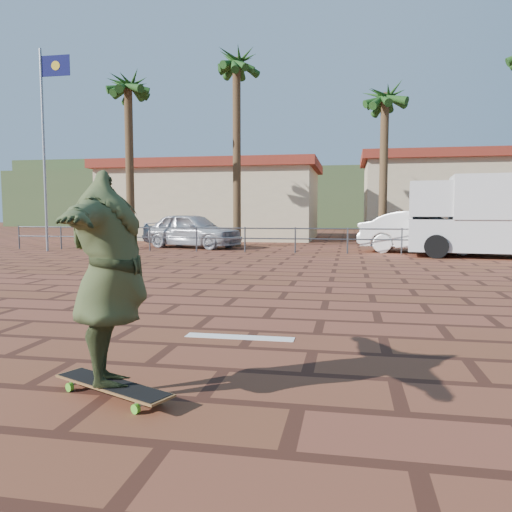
{
  "coord_description": "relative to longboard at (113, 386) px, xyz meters",
  "views": [
    {
      "loc": [
        2.05,
        -7.3,
        1.6
      ],
      "look_at": [
        0.4,
        1.54,
        0.8
      ],
      "focal_mm": 35.0,
      "sensor_mm": 36.0,
      "label": 1
    }
  ],
  "objects": [
    {
      "name": "hill_back",
      "position": [
        -22.07,
        59.42,
        3.9
      ],
      "size": [
        35.0,
        14.0,
        8.0
      ],
      "primitive_type": "cube",
      "color": "#384C28",
      "rests_on": "ground"
    },
    {
      "name": "flagpole",
      "position": [
        -9.94,
        14.42,
        4.54
      ],
      "size": [
        1.3,
        0.1,
        8.0
      ],
      "color": "gray",
      "rests_on": "ground"
    },
    {
      "name": "building_east",
      "position": [
        7.93,
        27.42,
        2.44
      ],
      "size": [
        10.6,
        6.6,
        5.0
      ],
      "color": "beige",
      "rests_on": "ground"
    },
    {
      "name": "skateboarder",
      "position": [
        0.0,
        -0.0,
        0.93
      ],
      "size": [
        1.3,
        2.32,
        1.82
      ],
      "primitive_type": "imported",
      "rotation": [
        0.0,
        0.0,
        1.9
      ],
      "color": "#3A4525",
      "rests_on": "longboard"
    },
    {
      "name": "palm_center",
      "position": [
        3.43,
        18.92,
        6.26
      ],
      "size": [
        2.4,
        2.4,
        7.75
      ],
      "color": "brown",
      "rests_on": "ground"
    },
    {
      "name": "car_white",
      "position": [
        4.87,
        16.42,
        0.71
      ],
      "size": [
        5.18,
        2.65,
        1.63
      ],
      "primitive_type": "imported",
      "rotation": [
        0.0,
        0.0,
        1.37
      ],
      "color": "white",
      "rests_on": "ground"
    },
    {
      "name": "guardrail",
      "position": [
        -0.07,
        15.42,
        0.58
      ],
      "size": [
        24.06,
        0.06,
        1.0
      ],
      "color": "#47494F",
      "rests_on": "ground"
    },
    {
      "name": "palm_far_left",
      "position": [
        -7.57,
        16.92,
        6.73
      ],
      "size": [
        2.4,
        2.4,
        8.25
      ],
      "color": "brown",
      "rests_on": "ground"
    },
    {
      "name": "palm_left",
      "position": [
        -3.07,
        18.42,
        7.85
      ],
      "size": [
        2.4,
        2.4,
        9.45
      ],
      "color": "brown",
      "rests_on": "ground"
    },
    {
      "name": "campervan",
      "position": [
        6.94,
        14.91,
        1.41
      ],
      "size": [
        5.75,
        2.93,
        2.87
      ],
      "rotation": [
        0.0,
        0.0,
        -0.11
      ],
      "color": "silver",
      "rests_on": "ground"
    },
    {
      "name": "hill_front",
      "position": [
        -0.07,
        53.42,
        2.9
      ],
      "size": [
        70.0,
        18.0,
        6.0
      ],
      "primitive_type": "cube",
      "color": "#384C28",
      "rests_on": "ground"
    },
    {
      "name": "building_west",
      "position": [
        -6.07,
        25.42,
        2.18
      ],
      "size": [
        12.6,
        7.6,
        4.5
      ],
      "color": "beige",
      "rests_on": "ground"
    },
    {
      "name": "car_silver",
      "position": [
        -4.91,
        17.43,
        0.68
      ],
      "size": [
        4.9,
        3.1,
        1.55
      ],
      "primitive_type": "imported",
      "rotation": [
        0.0,
        0.0,
        1.27
      ],
      "color": "#B1B3B8",
      "rests_on": "ground"
    },
    {
      "name": "longboard",
      "position": [
        0.0,
        0.0,
        0.0
      ],
      "size": [
        1.25,
        0.76,
        0.12
      ],
      "rotation": [
        0.0,
        0.0,
        -0.42
      ],
      "color": "olive",
      "rests_on": "ground"
    },
    {
      "name": "ground",
      "position": [
        -0.07,
        3.42,
        -0.1
      ],
      "size": [
        120.0,
        120.0,
        0.0
      ],
      "primitive_type": "plane",
      "color": "brown",
      "rests_on": "ground"
    },
    {
      "name": "paint_stripe",
      "position": [
        0.63,
        2.22,
        -0.1
      ],
      "size": [
        1.4,
        0.22,
        0.01
      ],
      "primitive_type": "cube",
      "color": "white",
      "rests_on": "ground"
    }
  ]
}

